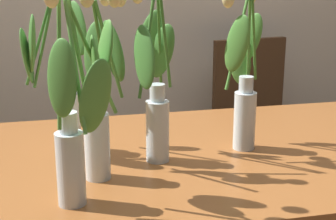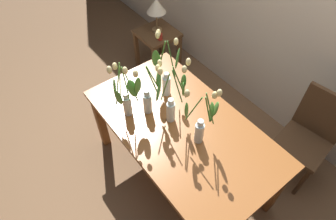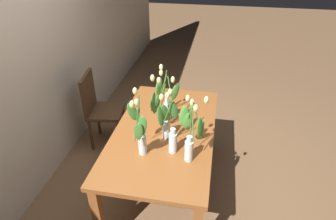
# 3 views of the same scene
# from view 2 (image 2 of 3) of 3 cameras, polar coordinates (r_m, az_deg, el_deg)

# --- Properties ---
(ground_plane) EXTENTS (18.00, 18.00, 0.00)m
(ground_plane) POSITION_cam_2_polar(r_m,az_deg,el_deg) (2.86, 2.31, -12.16)
(ground_plane) COLOR brown
(room_wall_rear) EXTENTS (9.00, 0.10, 2.70)m
(room_wall_rear) POSITION_cam_2_polar(r_m,az_deg,el_deg) (2.70, 26.70, 18.99)
(room_wall_rear) COLOR beige
(room_wall_rear) RESTS_ON ground
(dining_table) EXTENTS (1.60, 0.90, 0.74)m
(dining_table) POSITION_cam_2_polar(r_m,az_deg,el_deg) (2.31, 2.81, -4.47)
(dining_table) COLOR brown
(dining_table) RESTS_ON ground
(tulip_vase_0) EXTENTS (0.16, 0.26, 0.58)m
(tulip_vase_0) POSITION_cam_2_polar(r_m,az_deg,el_deg) (2.12, 0.94, 2.00)
(tulip_vase_0) COLOR silver
(tulip_vase_0) RESTS_ON dining_table
(tulip_vase_1) EXTENTS (0.20, 0.26, 0.54)m
(tulip_vase_1) POSITION_cam_2_polar(r_m,az_deg,el_deg) (2.01, 6.69, -2.41)
(tulip_vase_1) COLOR silver
(tulip_vase_1) RESTS_ON dining_table
(tulip_vase_2) EXTENTS (0.19, 0.22, 0.57)m
(tulip_vase_2) POSITION_cam_2_polar(r_m,az_deg,el_deg) (2.15, -8.33, 2.79)
(tulip_vase_2) COLOR silver
(tulip_vase_2) RESTS_ON dining_table
(tulip_vase_3) EXTENTS (0.14, 0.17, 0.51)m
(tulip_vase_3) POSITION_cam_2_polar(r_m,az_deg,el_deg) (2.20, -3.41, 3.07)
(tulip_vase_3) COLOR silver
(tulip_vase_3) RESTS_ON dining_table
(tulip_vase_4) EXTENTS (0.22, 0.21, 0.57)m
(tulip_vase_4) POSITION_cam_2_polar(r_m,az_deg,el_deg) (2.32, -0.56, 7.44)
(tulip_vase_4) COLOR silver
(tulip_vase_4) RESTS_ON dining_table
(dining_chair) EXTENTS (0.45, 0.45, 0.93)m
(dining_chair) POSITION_cam_2_polar(r_m,az_deg,el_deg) (2.74, 26.38, -4.22)
(dining_chair) COLOR #4C331E
(dining_chair) RESTS_ON ground
(side_table) EXTENTS (0.44, 0.44, 0.55)m
(side_table) POSITION_cam_2_polar(r_m,az_deg,el_deg) (3.56, -2.11, 13.65)
(side_table) COLOR brown
(side_table) RESTS_ON ground
(table_lamp) EXTENTS (0.22, 0.22, 0.40)m
(table_lamp) POSITION_cam_2_polar(r_m,az_deg,el_deg) (3.36, -2.36, 19.88)
(table_lamp) COLOR olive
(table_lamp) RESTS_ON side_table
(pillar_candle) EXTENTS (0.06, 0.06, 0.07)m
(pillar_candle) POSITION_cam_2_polar(r_m,az_deg,el_deg) (3.35, -1.60, 14.35)
(pillar_candle) COLOR #B72D23
(pillar_candle) RESTS_ON side_table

